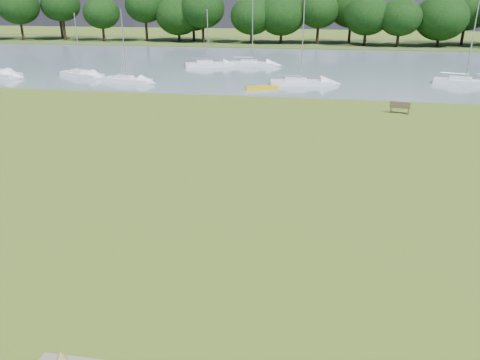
% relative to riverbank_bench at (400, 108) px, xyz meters
% --- Properties ---
extents(ground, '(220.00, 220.00, 0.00)m').
position_rel_riverbank_bench_xyz_m(ground, '(-11.35, -17.34, -0.49)').
color(ground, olive).
extents(river, '(220.00, 40.00, 0.10)m').
position_rel_riverbank_bench_xyz_m(river, '(-11.35, 24.66, -0.49)').
color(river, gray).
rests_on(river, ground).
extents(far_bank, '(220.00, 20.00, 0.40)m').
position_rel_riverbank_bench_xyz_m(far_bank, '(-11.35, 54.66, -0.49)').
color(far_bank, '#4C6626').
rests_on(far_bank, ground).
extents(riverbank_bench, '(1.65, 0.84, 0.97)m').
position_rel_riverbank_bench_xyz_m(riverbank_bench, '(0.00, 0.00, 0.00)').
color(riverbank_bench, brown).
rests_on(riverbank_bench, ground).
extents(kayak, '(3.37, 1.87, 0.33)m').
position_rel_riverbank_bench_xyz_m(kayak, '(-12.14, 7.93, -0.27)').
color(kayak, '#E3AD08').
rests_on(kayak, river).
extents(tree_line, '(137.72, 8.63, 10.45)m').
position_rel_riverbank_bench_xyz_m(tree_line, '(-13.62, 50.66, 5.73)').
color(tree_line, black).
rests_on(tree_line, far_bank).
extents(sailboat_0, '(6.36, 3.60, 8.34)m').
position_rel_riverbank_bench_xyz_m(sailboat_0, '(8.57, 13.97, 0.03)').
color(sailboat_0, white).
rests_on(sailboat_0, river).
extents(sailboat_1, '(5.75, 2.79, 7.47)m').
position_rel_riverbank_bench_xyz_m(sailboat_1, '(-27.16, 9.66, -0.04)').
color(sailboat_1, white).
rests_on(sailboat_1, river).
extents(sailboat_3, '(5.98, 1.81, 9.04)m').
position_rel_riverbank_bench_xyz_m(sailboat_3, '(-15.44, 23.80, 0.04)').
color(sailboat_3, white).
rests_on(sailboat_3, river).
extents(sailboat_4, '(6.48, 2.51, 8.39)m').
position_rel_riverbank_bench_xyz_m(sailboat_4, '(-8.49, 11.09, -0.02)').
color(sailboat_4, white).
rests_on(sailboat_4, river).
extents(sailboat_7, '(6.17, 3.41, 7.11)m').
position_rel_riverbank_bench_xyz_m(sailboat_7, '(-21.00, 22.21, 0.03)').
color(sailboat_7, white).
rests_on(sailboat_7, river).
extents(sailboat_8, '(6.01, 3.86, 6.97)m').
position_rel_riverbank_bench_xyz_m(sailboat_8, '(-33.73, 12.28, -0.02)').
color(sailboat_8, white).
rests_on(sailboat_8, river).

